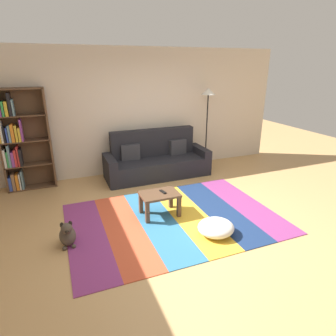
{
  "coord_description": "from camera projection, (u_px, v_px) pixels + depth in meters",
  "views": [
    {
      "loc": [
        -1.79,
        -3.63,
        2.34
      ],
      "look_at": [
        -0.06,
        0.69,
        0.65
      ],
      "focal_mm": 30.55,
      "sensor_mm": 36.0,
      "label": 1
    }
  ],
  "objects": [
    {
      "name": "ground_plane",
      "position": [
        187.0,
        219.0,
        4.59
      ],
      "size": [
        14.0,
        14.0,
        0.0
      ],
      "primitive_type": "plane",
      "color": "tan"
    },
    {
      "name": "back_wall",
      "position": [
        139.0,
        112.0,
        6.35
      ],
      "size": [
        6.8,
        0.1,
        2.7
      ],
      "primitive_type": "cube",
      "color": "beige",
      "rests_on": "ground_plane"
    },
    {
      "name": "rug",
      "position": [
        174.0,
        218.0,
        4.6
      ],
      "size": [
        3.29,
        2.29,
        0.01
      ],
      "color": "#843370",
      "rests_on": "ground_plane"
    },
    {
      "name": "couch",
      "position": [
        156.0,
        161.0,
        6.31
      ],
      "size": [
        2.26,
        0.8,
        1.0
      ],
      "color": "black",
      "rests_on": "ground_plane"
    },
    {
      "name": "bookshelf",
      "position": [
        19.0,
        142.0,
        5.42
      ],
      "size": [
        0.9,
        0.28,
        1.95
      ],
      "color": "brown",
      "rests_on": "ground_plane"
    },
    {
      "name": "coffee_table",
      "position": [
        160.0,
        198.0,
        4.62
      ],
      "size": [
        0.61,
        0.43,
        0.38
      ],
      "color": "#513826",
      "rests_on": "rug"
    },
    {
      "name": "pouf",
      "position": [
        216.0,
        228.0,
        4.13
      ],
      "size": [
        0.53,
        0.5,
        0.22
      ],
      "primitive_type": "ellipsoid",
      "color": "white",
      "rests_on": "rug"
    },
    {
      "name": "dog",
      "position": [
        67.0,
        235.0,
        3.89
      ],
      "size": [
        0.22,
        0.35,
        0.4
      ],
      "color": "#473D33",
      "rests_on": "ground_plane"
    },
    {
      "name": "standing_lamp",
      "position": [
        208.0,
        102.0,
        6.49
      ],
      "size": [
        0.32,
        0.32,
        1.84
      ],
      "color": "black",
      "rests_on": "ground_plane"
    },
    {
      "name": "tv_remote",
      "position": [
        163.0,
        192.0,
        4.62
      ],
      "size": [
        0.07,
        0.16,
        0.02
      ],
      "primitive_type": "cube",
      "rotation": [
        0.0,
        0.0,
        0.2
      ],
      "color": "black",
      "rests_on": "coffee_table"
    }
  ]
}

